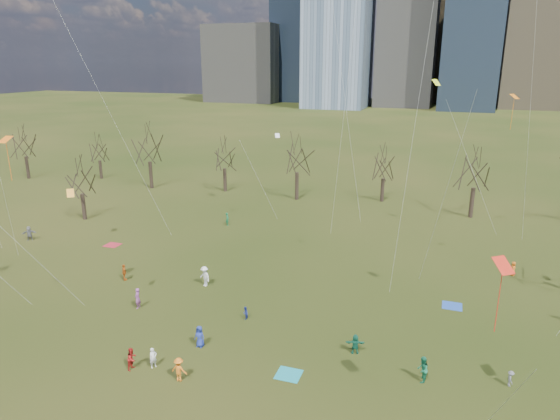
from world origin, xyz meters
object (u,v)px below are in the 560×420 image
(blanket_crimson, at_px, (112,245))
(person_4, at_px, (124,272))
(blanket_teal, at_px, (289,374))
(person_0, at_px, (200,336))
(person_1, at_px, (153,358))
(blanket_navy, at_px, (452,306))
(person_2, at_px, (132,359))

(blanket_crimson, distance_m, person_4, 10.06)
(blanket_teal, distance_m, blanket_crimson, 30.49)
(blanket_teal, bearing_deg, person_0, 170.99)
(blanket_teal, relative_size, blanket_crimson, 1.00)
(blanket_crimson, bearing_deg, person_0, -38.87)
(blanket_crimson, distance_m, person_1, 25.06)
(blanket_teal, bearing_deg, blanket_crimson, 147.79)
(person_4, bearing_deg, blanket_crimson, -0.57)
(blanket_navy, height_order, person_2, person_2)
(person_2, bearing_deg, blanket_teal, -70.62)
(blanket_crimson, bearing_deg, person_2, -50.20)
(person_2, height_order, person_4, same)
(blanket_crimson, xyz_separation_m, person_1, (17.03, -18.37, 0.70))
(blanket_crimson, height_order, person_1, person_1)
(person_1, distance_m, person_2, 1.36)
(person_1, bearing_deg, person_2, 145.78)
(person_1, relative_size, person_2, 0.92)
(blanket_teal, xyz_separation_m, blanket_navy, (9.98, 13.41, 0.00))
(blanket_teal, relative_size, person_4, 1.03)
(blanket_navy, bearing_deg, blanket_teal, -126.64)
(person_4, bearing_deg, blanket_navy, -124.88)
(person_1, bearing_deg, person_0, 0.26)
(blanket_teal, xyz_separation_m, blanket_crimson, (-25.80, 16.25, 0.00))
(person_1, bearing_deg, blanket_crimson, 71.48)
(blanket_crimson, bearing_deg, blanket_teal, -32.21)
(blanket_crimson, xyz_separation_m, person_4, (6.86, -7.32, 0.76))
(blanket_teal, xyz_separation_m, person_4, (-18.95, 8.93, 0.76))
(blanket_teal, height_order, person_1, person_1)
(person_0, bearing_deg, person_4, 152.42)
(person_1, xyz_separation_m, person_4, (-10.18, 11.05, 0.06))
(blanket_teal, bearing_deg, person_2, -164.65)
(blanket_navy, relative_size, person_4, 1.03)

